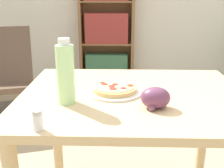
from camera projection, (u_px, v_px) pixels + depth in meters
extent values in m
cube|color=#D1B27F|center=(133.00, 97.00, 1.31)|extent=(1.05, 0.84, 0.03)
cylinder|color=#D1B27F|center=(57.00, 133.00, 1.79)|extent=(0.06, 0.06, 0.74)
cylinder|color=#D1B27F|center=(203.00, 135.00, 1.76)|extent=(0.06, 0.06, 0.74)
cylinder|color=white|center=(115.00, 92.00, 1.31)|extent=(0.25, 0.25, 0.01)
cylinder|color=#DBB26B|center=(115.00, 89.00, 1.31)|extent=(0.21, 0.21, 0.02)
cylinder|color=#EACC7A|center=(115.00, 86.00, 1.30)|extent=(0.18, 0.18, 0.00)
cylinder|color=#A83328|center=(130.00, 85.00, 1.31)|extent=(0.03, 0.03, 0.00)
cylinder|color=#A83328|center=(105.00, 84.00, 1.32)|extent=(0.03, 0.03, 0.00)
cylinder|color=#A83328|center=(102.00, 83.00, 1.34)|extent=(0.02, 0.02, 0.00)
cylinder|color=#A83328|center=(115.00, 84.00, 1.32)|extent=(0.03, 0.03, 0.00)
cylinder|color=#A83328|center=(113.00, 89.00, 1.26)|extent=(0.03, 0.03, 0.00)
cylinder|color=#A83328|center=(123.00, 88.00, 1.27)|extent=(0.02, 0.02, 0.00)
cylinder|color=#A83328|center=(111.00, 86.00, 1.29)|extent=(0.03, 0.03, 0.00)
ellipsoid|color=#6B3856|center=(155.00, 98.00, 1.13)|extent=(0.12, 0.09, 0.09)
sphere|color=#6B3856|center=(152.00, 108.00, 1.10)|extent=(0.03, 0.03, 0.03)
sphere|color=#6B3856|center=(163.00, 105.00, 1.12)|extent=(0.03, 0.03, 0.03)
sphere|color=#6B3856|center=(163.00, 95.00, 1.14)|extent=(0.03, 0.03, 0.03)
sphere|color=#6B3856|center=(155.00, 97.00, 1.18)|extent=(0.03, 0.03, 0.03)
sphere|color=#6B3856|center=(157.00, 100.00, 1.16)|extent=(0.02, 0.02, 0.02)
sphere|color=#6B3856|center=(155.00, 95.00, 1.16)|extent=(0.03, 0.03, 0.03)
cylinder|color=#B7EAA3|center=(66.00, 75.00, 1.16)|extent=(0.08, 0.08, 0.25)
cylinder|color=white|center=(64.00, 42.00, 1.11)|extent=(0.05, 0.05, 0.03)
cylinder|color=white|center=(38.00, 122.00, 0.95)|extent=(0.04, 0.04, 0.06)
cylinder|color=#B7B7BC|center=(37.00, 112.00, 0.94)|extent=(0.03, 0.03, 0.01)
cube|color=slate|center=(2.00, 116.00, 2.79)|extent=(0.73, 0.70, 0.10)
cube|color=brown|center=(81.00, 23.00, 3.70)|extent=(0.04, 0.25, 1.66)
cube|color=brown|center=(133.00, 23.00, 3.68)|extent=(0.04, 0.25, 1.66)
cube|color=brown|center=(107.00, 22.00, 3.80)|extent=(0.72, 0.01, 1.66)
cube|color=brown|center=(107.00, 82.00, 3.94)|extent=(0.65, 0.23, 0.02)
cube|color=#3D704C|center=(107.00, 68.00, 3.86)|extent=(0.56, 0.17, 0.39)
cube|color=brown|center=(107.00, 43.00, 3.77)|extent=(0.65, 0.23, 0.02)
cube|color=#99332D|center=(107.00, 28.00, 3.69)|extent=(0.56, 0.17, 0.39)
cube|color=brown|center=(107.00, 2.00, 3.60)|extent=(0.65, 0.23, 0.02)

